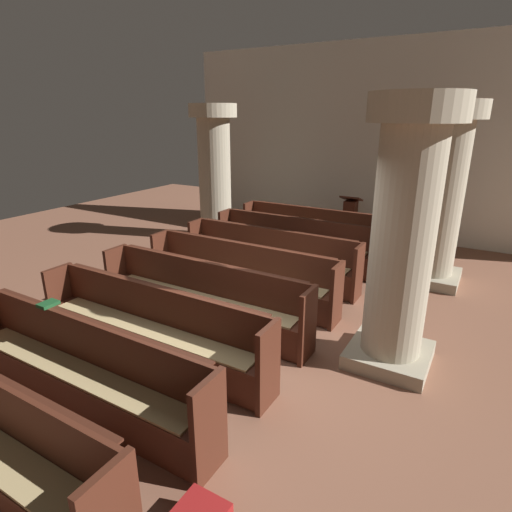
{
  "coord_description": "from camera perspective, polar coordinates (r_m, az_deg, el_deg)",
  "views": [
    {
      "loc": [
        2.61,
        -4.2,
        2.91
      ],
      "look_at": [
        -0.54,
        1.21,
        0.75
      ],
      "focal_mm": 29.16,
      "sensor_mm": 36.0,
      "label": 1
    }
  ],
  "objects": [
    {
      "name": "pew_row_6",
      "position": [
        4.69,
        -23.09,
        -13.79
      ],
      "size": [
        3.33,
        0.47,
        0.93
      ],
      "color": "#4C2316",
      "rests_on": "ground"
    },
    {
      "name": "pew_row_2",
      "position": [
        7.49,
        1.88,
        0.15
      ],
      "size": [
        3.33,
        0.46,
        0.93
      ],
      "color": "#4C2316",
      "rests_on": "ground"
    },
    {
      "name": "hymn_book",
      "position": [
        5.06,
        -26.62,
        -5.91
      ],
      "size": [
        0.15,
        0.2,
        0.04
      ],
      "primitive_type": "cube",
      "color": "#194723",
      "rests_on": "pew_row_6"
    },
    {
      "name": "ground_plane",
      "position": [
        5.74,
        -1.46,
        -11.46
      ],
      "size": [
        19.2,
        19.2,
        0.0
      ],
      "primitive_type": "plane",
      "color": "brown"
    },
    {
      "name": "pew_row_0",
      "position": [
        9.24,
        7.85,
        3.64
      ],
      "size": [
        3.33,
        0.47,
        0.93
      ],
      "color": "#4C2316",
      "rests_on": "ground"
    },
    {
      "name": "pillar_aisle_side",
      "position": [
        7.84,
        24.02,
        7.99
      ],
      "size": [
        1.09,
        1.09,
        3.12
      ],
      "color": "#9F967E",
      "rests_on": "ground"
    },
    {
      "name": "pillar_far_side",
      "position": [
        10.05,
        -5.7,
        11.59
      ],
      "size": [
        1.09,
        1.09,
        3.12
      ],
      "color": "#9F967E",
      "rests_on": "ground"
    },
    {
      "name": "pew_row_4",
      "position": [
        5.91,
        -7.51,
        -5.33
      ],
      "size": [
        3.33,
        0.46,
        0.93
      ],
      "color": "#4C2316",
      "rests_on": "ground"
    },
    {
      "name": "pew_row_1",
      "position": [
        8.35,
        5.18,
        2.08
      ],
      "size": [
        3.33,
        0.46,
        0.93
      ],
      "color": "#4C2316",
      "rests_on": "ground"
    },
    {
      "name": "pew_row_5",
      "position": [
        5.24,
        -14.3,
        -9.15
      ],
      "size": [
        3.33,
        0.46,
        0.93
      ],
      "color": "#4C2316",
      "rests_on": "ground"
    },
    {
      "name": "lectern",
      "position": [
        10.22,
        12.71,
        4.64
      ],
      "size": [
        0.48,
        0.45,
        1.08
      ],
      "color": "#411E13",
      "rests_on": "ground"
    },
    {
      "name": "back_wall",
      "position": [
        10.63,
        16.47,
        14.71
      ],
      "size": [
        10.0,
        0.16,
        4.5
      ],
      "primitive_type": "cube",
      "color": "silver",
      "rests_on": "ground"
    },
    {
      "name": "pillar_aisle_rear",
      "position": [
        4.91,
        19.53,
        2.76
      ],
      "size": [
        1.02,
        1.02,
        3.12
      ],
      "color": "#9F967E",
      "rests_on": "ground"
    },
    {
      "name": "pew_row_3",
      "position": [
        6.67,
        -2.25,
        -2.28
      ],
      "size": [
        3.33,
        0.47,
        0.93
      ],
      "color": "#4C2316",
      "rests_on": "ground"
    }
  ]
}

